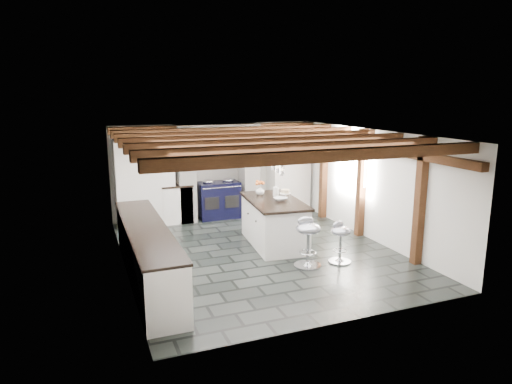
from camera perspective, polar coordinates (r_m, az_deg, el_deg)
name	(u,v)px	position (r m, az deg, el deg)	size (l,w,h in m)	color
ground	(259,252)	(8.94, 0.34, -7.47)	(6.00, 6.00, 0.00)	black
room_shell	(208,187)	(9.76, -6.06, 0.66)	(6.00, 6.03, 6.00)	silver
range_cooker	(218,199)	(11.24, -4.71, -0.90)	(1.00, 0.63, 0.99)	black
kitchen_island	(274,221)	(9.24, 2.24, -3.70)	(1.17, 1.97, 1.24)	white
bar_stool_near	(340,237)	(8.39, 10.47, -5.61)	(0.45, 0.45, 0.76)	silver
bar_stool_far	(308,236)	(8.09, 6.50, -5.53)	(0.48, 0.48, 0.89)	silver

